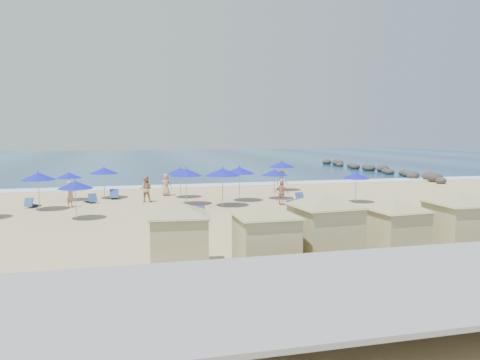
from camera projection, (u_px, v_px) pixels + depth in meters
name	position (u px, v px, depth m)	size (l,w,h in m)	color
ground	(218.00, 219.00, 25.90)	(160.00, 160.00, 0.00)	tan
ocean	(154.00, 160.00, 78.96)	(160.00, 80.00, 0.06)	navy
surf_line	(183.00, 186.00, 40.85)	(160.00, 2.50, 0.08)	white
seawall	(314.00, 285.00, 12.81)	(160.00, 6.10, 1.22)	gray
rock_jetty	(374.00, 169.00, 55.69)	(2.56, 26.66, 0.96)	#282421
trash_bin	(332.00, 229.00, 21.10)	(0.87, 0.87, 0.87)	black
cabana_0	(179.00, 227.00, 16.29)	(4.20, 4.20, 2.65)	tan
cabana_1	(266.00, 228.00, 16.05)	(4.26, 4.26, 2.67)	tan
cabana_2	(325.00, 218.00, 17.06)	(4.62, 4.62, 2.91)	tan
cabana_3	(396.00, 220.00, 17.74)	(4.06, 4.06, 2.55)	tan
cabana_4	(460.00, 215.00, 18.21)	(4.47, 4.47, 2.80)	tan
umbrella_0	(38.00, 176.00, 28.49)	(2.12, 2.12, 2.41)	#A5A8AD
umbrella_2	(69.00, 175.00, 32.59)	(1.79, 1.79, 2.03)	#A5A8AD
umbrella_3	(75.00, 185.00, 25.54)	(1.94, 1.94, 2.21)	#A5A8AD
umbrella_4	(104.00, 171.00, 33.51)	(2.04, 2.04, 2.32)	#A5A8AD
umbrella_5	(186.00, 172.00, 30.58)	(2.19, 2.19, 2.49)	#A5A8AD
umbrella_6	(223.00, 172.00, 29.90)	(2.26, 2.26, 2.57)	#A5A8AD
umbrella_7	(180.00, 171.00, 33.87)	(1.99, 1.99, 2.26)	#A5A8AD
umbrella_8	(239.00, 170.00, 32.19)	(2.18, 2.18, 2.48)	#A5A8AD
umbrella_9	(282.00, 164.00, 37.99)	(2.16, 2.16, 2.46)	#A5A8AD
umbrella_10	(274.00, 173.00, 33.21)	(1.93, 1.93, 2.19)	#A5A8AD
umbrella_11	(356.00, 176.00, 31.52)	(1.87, 1.87, 2.13)	#A5A8AD
beach_chair_0	(31.00, 204.00, 29.73)	(0.91, 1.32, 0.66)	#294A99
beach_chair_1	(91.00, 199.00, 31.58)	(1.00, 1.35, 0.68)	#294A99
beach_chair_2	(114.00, 195.00, 33.48)	(0.64, 1.39, 0.76)	#294A99
beach_chair_3	(198.00, 214.00, 25.93)	(0.92, 1.48, 0.75)	#294A99
beach_chair_4	(304.00, 206.00, 29.06)	(0.54, 1.19, 0.65)	#294A99
beach_chair_5	(296.00, 199.00, 31.62)	(1.00, 1.50, 0.76)	#294A99
beachgoer_0	(70.00, 194.00, 29.74)	(0.62, 0.41, 1.70)	tan
beachgoer_1	(146.00, 189.00, 31.89)	(0.87, 0.68, 1.79)	tan
beachgoer_2	(282.00, 193.00, 30.66)	(0.94, 0.39, 1.60)	tan
beachgoer_3	(282.00, 181.00, 37.57)	(1.05, 0.61, 1.63)	tan
beachgoer_4	(166.00, 185.00, 35.11)	(0.82, 0.53, 1.68)	tan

